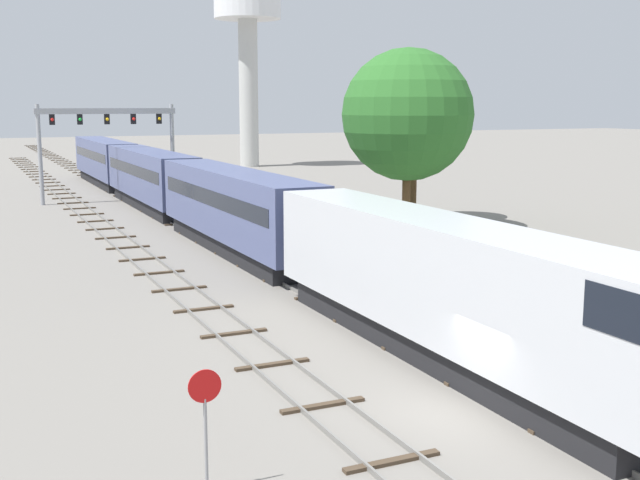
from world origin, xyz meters
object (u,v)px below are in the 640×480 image
Objects in this scene: stop_sign at (205,413)px; trackside_tree_left at (408,115)px; signal_gantry at (108,131)px; trackside_tree_mid at (414,107)px; passenger_train at (183,189)px; water_tower at (247,15)px.

stop_sign is 0.23× the size of trackside_tree_left.
trackside_tree_mid reaches higher than signal_gantry.
signal_gantry is 56.26m from stop_sign.
signal_gantry is 4.20× the size of stop_sign.
passenger_train is 30.45× the size of stop_sign.
trackside_tree_mid is (18.31, -21.34, 2.08)m from signal_gantry.
signal_gantry is at bearing 121.90° from trackside_tree_left.
passenger_train is at bearing 163.32° from trackside_tree_mid.
water_tower reaches higher than trackside_tree_mid.
signal_gantry is (-2.25, 16.53, 3.68)m from passenger_train.
water_tower is 2.14× the size of trackside_tree_left.
passenger_train is 7.68× the size of trackside_tree_mid.
trackside_tree_left is (23.31, 30.54, 6.00)m from stop_sign.
passenger_train is 16.64m from trackside_tree_left.
water_tower is 59.98m from trackside_tree_left.
trackside_tree_left is (15.56, -25.00, 1.59)m from signal_gantry.
trackside_tree_left is at bearing 52.65° from stop_sign.
signal_gantry is 43.61m from water_tower.
water_tower is at bearing 65.40° from passenger_train.
stop_sign is at bearing -127.30° from trackside_tree_mid.
trackside_tree_mid reaches higher than passenger_train.
passenger_train is 7.25× the size of signal_gantry.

